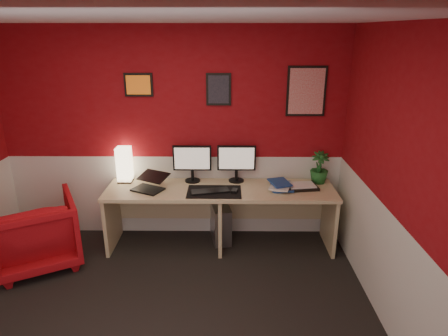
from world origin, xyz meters
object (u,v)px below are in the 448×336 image
shoji_lamp (124,165)px  laptop (147,181)px  zen_tray (301,187)px  monitor_left (192,158)px  monitor_right (237,158)px  potted_plant (319,168)px  pc_tower (220,222)px  armchair (36,232)px  desk (220,217)px

shoji_lamp → laptop: (0.31, -0.27, -0.09)m
shoji_lamp → zen_tray: bearing=-5.2°
shoji_lamp → monitor_left: (0.79, 0.01, 0.09)m
monitor_right → potted_plant: (0.97, -0.04, -0.10)m
monitor_right → potted_plant: bearing=-2.1°
monitor_right → pc_tower: (-0.19, -0.08, -0.80)m
shoji_lamp → armchair: size_ratio=0.48×
monitor_left → pc_tower: bearing=-12.4°
pc_tower → armchair: bearing=-174.6°
zen_tray → armchair: size_ratio=0.42×
monitor_left → armchair: size_ratio=0.69×
monitor_right → shoji_lamp: bearing=-179.1°
monitor_right → pc_tower: 0.82m
shoji_lamp → monitor_right: monitor_right is taller
zen_tray → pc_tower: (-0.93, 0.13, -0.52)m
potted_plant → pc_tower: 1.35m
monitor_left → pc_tower: monitor_left is taller
laptop → monitor_right: size_ratio=0.57×
shoji_lamp → potted_plant: 2.28m
zen_tray → potted_plant: potted_plant is taller
laptop → pc_tower: 1.04m
laptop → pc_tower: (0.81, 0.21, -0.61)m
desk → potted_plant: bearing=9.8°
potted_plant → desk: bearing=-170.2°
pc_tower → monitor_left: bearing=157.3°
zen_tray → armchair: bearing=-171.6°
shoji_lamp → armchair: 1.18m
desk → monitor_right: (0.19, 0.23, 0.66)m
desk → potted_plant: (1.15, 0.20, 0.55)m
desk → shoji_lamp: bearing=169.2°
laptop → potted_plant: bearing=34.7°
monitor_left → potted_plant: 1.49m
potted_plant → armchair: potted_plant is taller
monitor_left → pc_tower: 0.86m
laptop → monitor_right: (1.00, 0.29, 0.18)m
desk → zen_tray: (0.92, 0.03, 0.38)m
desk → shoji_lamp: shoji_lamp is taller
laptop → monitor_right: monitor_right is taller
laptop → pc_tower: laptop is taller
monitor_left → zen_tray: bearing=-9.0°
monitor_left → laptop: bearing=-149.6°
desk → zen_tray: zen_tray is taller
monitor_left → armchair: bearing=-159.1°
desk → potted_plant: 1.29m
pc_tower → armchair: armchair is taller
desk → laptop: 0.95m
monitor_left → pc_tower: size_ratio=1.29×
zen_tray → pc_tower: zen_tray is taller
laptop → zen_tray: bearing=30.1°
monitor_right → armchair: 2.34m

